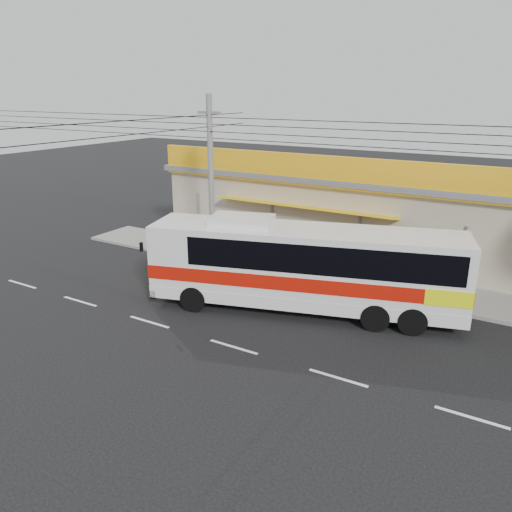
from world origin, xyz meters
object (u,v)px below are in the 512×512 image
(motorbike_dark, at_px, (154,234))
(utility_pole, at_px, (210,127))
(coach_bus, at_px, (309,263))
(motorbike_red, at_px, (254,247))

(motorbike_dark, bearing_deg, utility_pole, -80.65)
(motorbike_dark, height_order, utility_pole, utility_pole)
(coach_bus, distance_m, utility_pole, 8.64)
(coach_bus, distance_m, motorbike_dark, 12.89)
(motorbike_red, height_order, motorbike_dark, motorbike_dark)
(coach_bus, relative_size, motorbike_dark, 8.66)
(motorbike_red, relative_size, utility_pole, 0.05)
(coach_bus, bearing_deg, utility_pole, 142.80)
(coach_bus, height_order, motorbike_dark, coach_bus)
(coach_bus, relative_size, utility_pole, 0.38)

